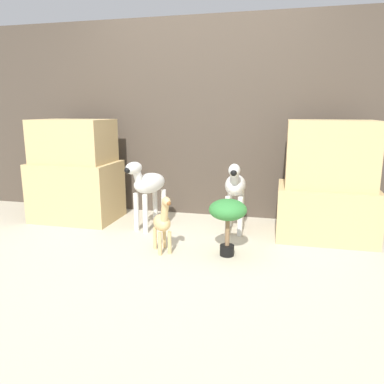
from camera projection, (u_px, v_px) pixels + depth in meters
The scene contains 8 objects.
ground_plane at pixel (168, 257), 3.14m from camera, with size 14.00×14.00×0.00m, color beige.
wall_back at pixel (203, 119), 4.23m from camera, with size 6.40×0.08×2.20m.
rock_pillar_left at pixel (76, 173), 4.12m from camera, with size 0.90×0.63×1.11m.
rock_pillar_right at pixel (327, 184), 3.52m from camera, with size 0.90×0.63×1.11m.
zebra_right at pixel (235, 188), 3.68m from camera, with size 0.23×0.55×0.72m.
zebra_left at pixel (148, 186), 3.78m from camera, with size 0.34×0.55×0.72m.
giraffe_figurine at pixel (163, 221), 3.18m from camera, with size 0.27×0.33×0.52m.
potted_palm_front at pixel (228, 213), 3.09m from camera, with size 0.32×0.32×0.49m.
Camera 1 is at (0.89, -2.82, 1.21)m, focal length 35.00 mm.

